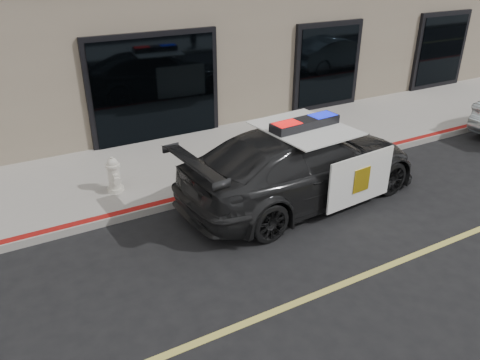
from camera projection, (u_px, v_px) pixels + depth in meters
ground at (370, 273)px, 7.50m from camera, size 120.00×120.00×0.00m
sidewalk_n at (222, 155)px, 11.58m from camera, size 60.00×3.50×0.15m
police_car at (303, 164)px, 9.42m from camera, size 3.00×5.63×1.73m
fire_hydrant at (114, 175)px, 9.57m from camera, size 0.34×0.47×0.75m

